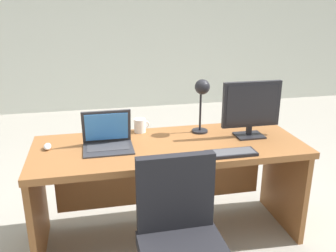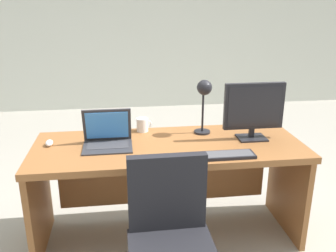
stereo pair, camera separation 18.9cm
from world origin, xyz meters
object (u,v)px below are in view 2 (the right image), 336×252
mouse (49,143)px  coffee_mug (143,125)px  desk_lamp (204,95)px  desk (168,167)px  keyboard (229,155)px  monitor (254,108)px  laptop (107,134)px

mouse → coffee_mug: size_ratio=0.75×
coffee_mug → desk_lamp: bearing=-15.1°
desk → keyboard: keyboard is taller
monitor → mouse: (-1.42, 0.05, -0.21)m
coffee_mug → desk: bearing=-56.6°
desk → laptop: bearing=179.6°
laptop → coffee_mug: laptop is taller
laptop → keyboard: laptop is taller
monitor → coffee_mug: (-0.77, 0.26, -0.17)m
laptop → keyboard: size_ratio=1.01×
laptop → mouse: laptop is taller
monitor → laptop: size_ratio=1.30×
laptop → keyboard: bearing=-22.0°
monitor → coffee_mug: monitor is taller
monitor → laptop: 1.03m
coffee_mug → monitor: bearing=-18.9°
laptop → coffee_mug: size_ratio=2.83×
mouse → coffee_mug: 0.69m
laptop → mouse: bearing=175.4°
laptop → coffee_mug: 0.35m
monitor → mouse: size_ratio=4.92×
desk → laptop: (-0.42, 0.00, 0.27)m
keyboard → monitor: bearing=48.8°
laptop → mouse: (-0.40, 0.03, -0.06)m
desk_lamp → coffee_mug: (-0.44, 0.12, -0.25)m
mouse → desk_lamp: desk_lamp is taller
laptop → mouse: size_ratio=3.78×
monitor → desk_lamp: (-0.33, 0.14, 0.07)m
keyboard → desk_lamp: (-0.07, 0.43, 0.29)m
mouse → desk: bearing=-2.5°
monitor → desk_lamp: desk_lamp is taller
desk → mouse: mouse is taller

